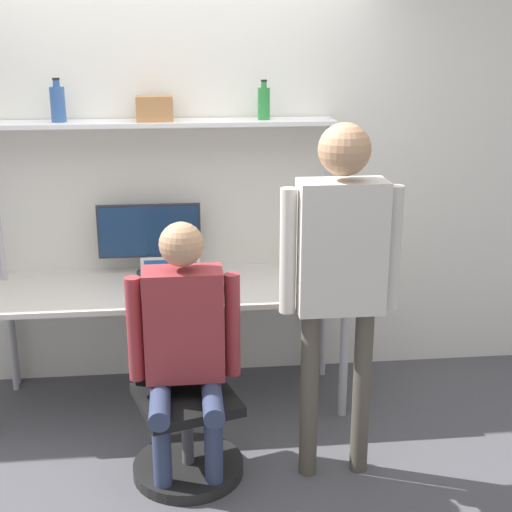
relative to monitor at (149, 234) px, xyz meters
name	(u,v)px	position (x,y,z in m)	size (l,w,h in m)	color
ground_plane	(172,431)	(0.11, -0.63, -0.98)	(12.00, 12.00, 0.00)	#4C4C51
wall_back	(165,169)	(0.11, 0.15, 0.37)	(8.00, 0.06, 2.70)	silver
desk	(169,296)	(0.11, -0.24, -0.31)	(2.10, 0.73, 0.73)	beige
shelf_unit	(164,157)	(0.11, -0.02, 0.47)	(2.00, 0.27, 1.66)	white
monitor	(149,234)	(0.00, 0.00, 0.00)	(0.62, 0.18, 0.43)	#333338
laptop	(171,285)	(0.13, -0.38, -0.19)	(0.34, 0.21, 0.20)	#BCBCC1
cell_phone	(221,291)	(0.41, -0.38, -0.24)	(0.07, 0.15, 0.01)	silver
office_chair	(185,422)	(0.18, -0.99, -0.71)	(0.57, 0.57, 0.89)	black
person_seated	(184,335)	(0.19, -1.04, -0.22)	(0.55, 0.47, 1.31)	#2D3856
person_standing	(340,258)	(0.93, -1.10, 0.16)	(0.57, 0.24, 1.77)	#4C473D
bottle_blue	(58,103)	(-0.48, -0.02, 0.79)	(0.08, 0.08, 0.24)	#335999
bottle_green	(264,103)	(0.69, -0.02, 0.78)	(0.07, 0.07, 0.23)	#2D8C3F
storage_box	(155,108)	(0.06, -0.02, 0.75)	(0.21, 0.17, 0.14)	#B27A47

